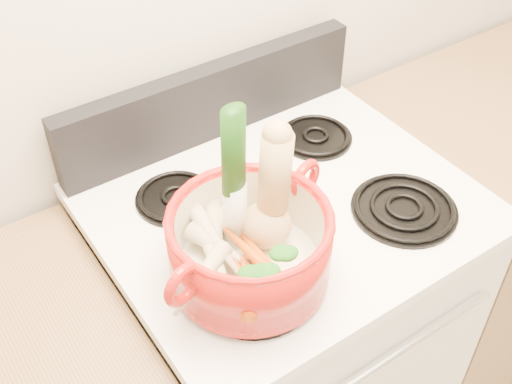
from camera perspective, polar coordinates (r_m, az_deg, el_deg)
stove_body at (r=1.74m, az=2.17°, el=-12.78°), size 0.76×0.65×0.92m
cooktop at (r=1.38m, az=2.67°, el=-1.40°), size 0.78×0.67×0.03m
control_backsplash at (r=1.51m, az=-4.01°, el=8.03°), size 0.76×0.05×0.18m
oven_handle at (r=1.34m, az=11.34°, el=-14.55°), size 0.60×0.02×0.02m
burner_front_left at (r=1.20m, az=-0.13°, el=-8.48°), size 0.22×0.22×0.02m
burner_front_right at (r=1.38m, az=13.05°, el=-1.37°), size 0.22×0.22×0.02m
burner_back_left at (r=1.38m, az=-7.15°, el=-0.41°), size 0.17×0.17×0.02m
burner_back_right at (r=1.54m, az=5.33°, el=4.99°), size 0.17×0.17×0.02m
dutch_oven at (r=1.16m, az=-0.56°, el=-4.85°), size 0.37×0.37×0.15m
pot_handle_left at (r=1.04m, az=-6.48°, el=-8.17°), size 0.08×0.04×0.08m
pot_handle_right at (r=1.22m, az=4.41°, el=1.20°), size 0.08×0.04×0.08m
squash at (r=1.14m, az=0.94°, el=-0.12°), size 0.14×0.14×0.25m
leek at (r=1.11m, az=-1.99°, el=1.21°), size 0.06×0.07×0.32m
ginger at (r=1.23m, az=-3.21°, el=-2.63°), size 0.10×0.09×0.05m
parsnip_0 at (r=1.18m, az=-3.54°, el=-4.69°), size 0.14×0.22×0.06m
parsnip_1 at (r=1.15m, az=-3.42°, el=-6.47°), size 0.09×0.20×0.06m
parsnip_2 at (r=1.16m, az=-2.63°, el=-5.19°), size 0.10×0.17×0.05m
parsnip_3 at (r=1.12m, az=-4.98°, el=-7.62°), size 0.16×0.10×0.05m
parsnip_4 at (r=1.18m, az=-4.11°, el=-3.49°), size 0.05×0.21×0.06m
carrot_0 at (r=1.14m, az=-0.05°, el=-7.73°), size 0.11×0.16×0.05m
carrot_1 at (r=1.13m, az=-0.92°, el=-7.85°), size 0.04×0.15×0.04m
carrot_2 at (r=1.16m, az=0.39°, el=-5.90°), size 0.03×0.16×0.04m
carrot_3 at (r=1.11m, az=-0.91°, el=-8.47°), size 0.09×0.13×0.04m
carrot_4 at (r=1.14m, az=-0.43°, el=-5.65°), size 0.04×0.16×0.04m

